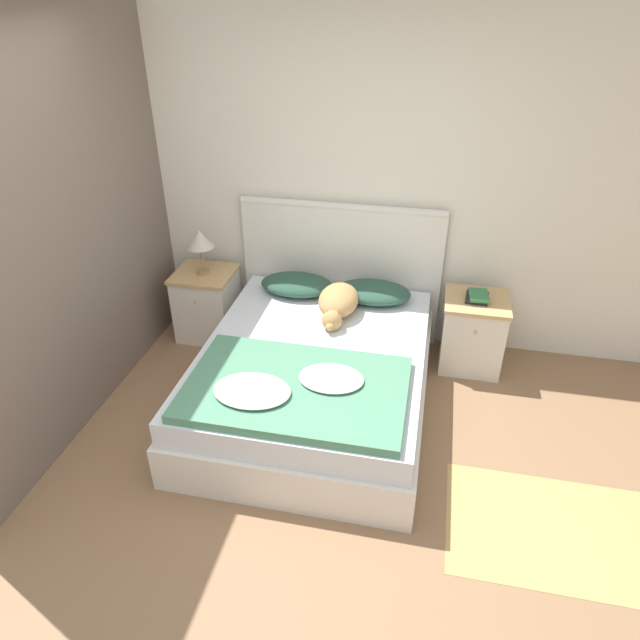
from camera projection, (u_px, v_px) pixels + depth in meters
The scene contains 14 objects.
ground_plane at pixel (259, 519), 3.22m from camera, with size 16.00×16.00×0.00m, color #896647.
wall_back at pixel (333, 184), 4.35m from camera, with size 9.00×0.06×2.55m.
wall_side_left at pixel (85, 220), 3.70m from camera, with size 0.06×3.10×2.55m.
bed at pixel (314, 377), 3.97m from camera, with size 1.53×1.95×0.49m.
headboard at pixel (341, 269), 4.62m from camera, with size 1.61×0.06×1.15m.
nightstand_left at pixel (207, 304), 4.76m from camera, with size 0.47×0.46×0.58m.
nightstand_right at pixel (472, 332), 4.37m from camera, with size 0.47×0.46×0.58m.
pillow_left at pixel (297, 284), 4.48m from camera, with size 0.57×0.37×0.13m.
pillow_right at pixel (373, 292), 4.37m from camera, with size 0.57×0.37×0.13m.
quilt at pixel (294, 388), 3.40m from camera, with size 1.32×0.86×0.10m.
dog at pixel (338, 302), 4.18m from camera, with size 0.29×0.64×0.20m.
book_stack at pixel (478, 297), 4.21m from camera, with size 0.18×0.21×0.05m.
table_lamp at pixel (200, 240), 4.46m from camera, with size 0.22×0.22×0.37m.
rug at pixel (562, 532), 3.15m from camera, with size 1.25×0.79×0.00m.
Camera 1 is at (0.79, -2.05, 2.63)m, focal length 32.00 mm.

